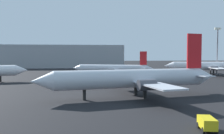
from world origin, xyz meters
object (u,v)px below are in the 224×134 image
at_px(airplane_far_right, 113,68).
at_px(light_mast_right, 217,48).
at_px(airplane_far_left, 209,66).
at_px(baggage_cart, 207,123).
at_px(airplane_on_taxiway, 135,78).

xyz_separation_m(airplane_far_right, light_mast_right, (41.19, 4.95, 7.46)).
height_order(airplane_far_left, airplane_far_right, airplane_far_left).
bearing_deg(light_mast_right, baggage_cart, -121.30).
bearing_deg(light_mast_right, airplane_on_taxiway, -132.87).
bearing_deg(airplane_far_right, light_mast_right, -153.63).
height_order(airplane_on_taxiway, airplane_far_left, airplane_on_taxiway).
bearing_deg(baggage_cart, airplane_far_left, -17.75).
distance_m(baggage_cart, light_mast_right, 75.50).
relative_size(airplane_far_left, airplane_far_right, 1.16).
distance_m(airplane_on_taxiway, airplane_far_left, 56.28).
height_order(airplane_on_taxiway, light_mast_right, light_mast_right).
distance_m(airplane_on_taxiway, airplane_far_right, 40.28).
xyz_separation_m(airplane_far_right, baggage_cart, (2.28, -59.05, -2.00)).
bearing_deg(airplane_far_right, airplane_on_taxiway, 108.38).
distance_m(airplane_on_taxiway, light_mast_right, 62.09).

